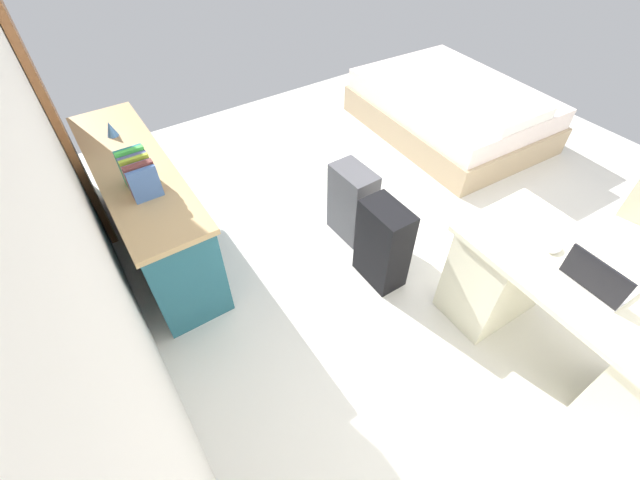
% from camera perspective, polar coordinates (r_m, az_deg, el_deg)
% --- Properties ---
extents(ground_plane, '(5.62, 5.62, 0.00)m').
position_cam_1_polar(ground_plane, '(3.53, 14.01, 0.69)').
color(ground_plane, silver).
extents(wall_back, '(4.62, 0.10, 2.51)m').
position_cam_1_polar(wall_back, '(1.94, -30.51, 1.42)').
color(wall_back, silver).
rests_on(wall_back, ground_plane).
extents(door_wooden, '(0.88, 0.05, 2.04)m').
position_cam_1_polar(door_wooden, '(3.59, -33.19, 15.49)').
color(door_wooden, brown).
rests_on(door_wooden, ground_plane).
extents(desk, '(1.46, 0.70, 0.75)m').
position_cam_1_polar(desk, '(2.80, 30.75, -9.79)').
color(desk, beige).
rests_on(desk, ground_plane).
extents(office_chair, '(0.57, 0.57, 0.94)m').
position_cam_1_polar(office_chair, '(3.46, 37.51, -0.83)').
color(office_chair, black).
rests_on(office_chair, ground_plane).
extents(credenza, '(1.80, 0.48, 0.78)m').
position_cam_1_polar(credenza, '(3.32, -22.42, 3.99)').
color(credenza, '#235B6B').
rests_on(credenza, ground_plane).
extents(bed, '(1.97, 1.50, 0.58)m').
position_cam_1_polar(bed, '(4.80, 17.42, 16.58)').
color(bed, tan).
rests_on(bed, ground_plane).
extents(suitcase_black, '(0.36, 0.22, 0.65)m').
position_cam_1_polar(suitcase_black, '(2.93, 8.58, -0.63)').
color(suitcase_black, black).
rests_on(suitcase_black, ground_plane).
extents(suitcase_spare_grey, '(0.36, 0.23, 0.61)m').
position_cam_1_polar(suitcase_spare_grey, '(3.26, 4.40, 5.05)').
color(suitcase_spare_grey, '#4C4C51').
rests_on(suitcase_spare_grey, ground_plane).
extents(laptop, '(0.32, 0.23, 0.21)m').
position_cam_1_polar(laptop, '(2.50, 33.61, -4.49)').
color(laptop, '#B7B7BC').
rests_on(laptop, desk).
extents(computer_mouse, '(0.06, 0.10, 0.03)m').
position_cam_1_polar(computer_mouse, '(2.61, 29.36, -1.04)').
color(computer_mouse, white).
rests_on(computer_mouse, desk).
extents(book_row, '(0.28, 0.17, 0.24)m').
position_cam_1_polar(book_row, '(2.80, -23.49, 8.34)').
color(book_row, '#4466A4').
rests_on(book_row, credenza).
extents(figurine_small, '(0.08, 0.08, 0.11)m').
position_cam_1_polar(figurine_small, '(3.46, -26.67, 13.39)').
color(figurine_small, '#4C7FBF').
rests_on(figurine_small, credenza).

